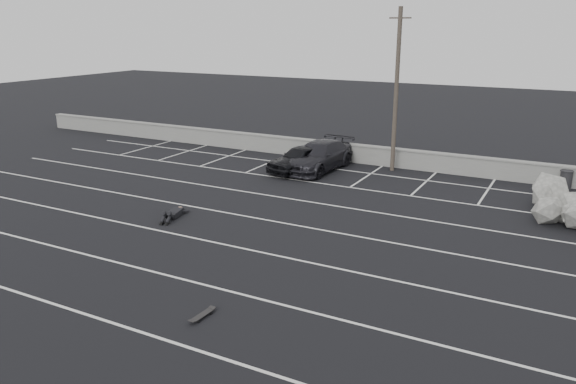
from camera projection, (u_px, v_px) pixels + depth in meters
The scene contains 9 objects.
ground at pixel (229, 246), 20.07m from camera, with size 120.00×120.00×0.00m, color black.
seawall at pixel (367, 154), 31.76m from camera, with size 50.00×0.45×1.06m.
stall_lines at pixel (286, 211), 23.83m from camera, with size 36.00×20.05×0.01m.
car_left at pixel (302, 158), 29.99m from camera, with size 1.70×4.23×1.44m, color black.
car_right at pixel (319, 156), 30.32m from camera, with size 2.14×5.28×1.53m, color black.
utility_pole at pixel (396, 91), 29.22m from camera, with size 1.13×0.23×8.48m.
trash_bin at pixel (566, 180), 26.84m from camera, with size 0.75×0.75×0.93m.
person at pixel (175, 210), 23.16m from camera, with size 1.53×2.51×0.47m, color black, non-canonical shape.
skateboard at pixel (202, 315), 15.12m from camera, with size 0.26×0.80×0.10m.
Camera 1 is at (10.61, -15.51, 7.59)m, focal length 35.00 mm.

